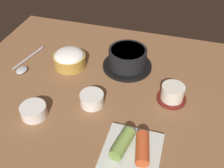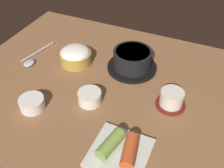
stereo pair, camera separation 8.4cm
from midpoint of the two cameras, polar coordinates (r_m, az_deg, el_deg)
dining_table at (r=88.88cm, az=2.06°, el=-0.95°), size 100.00×76.00×2.00cm
stone_pot at (r=93.87cm, az=6.96°, el=4.99°), size 17.57×17.57×7.45cm
rice_bowl at (r=96.90cm, az=-5.37°, el=6.05°), size 11.53×11.53×6.37cm
tea_cup_with_saucer at (r=82.67cm, az=15.50°, el=-3.25°), size 9.06×9.06×5.48cm
banchan_cup_center at (r=81.23cm, az=-1.86°, el=-2.90°), size 7.29×7.29×3.90cm
kimchi_plate at (r=69.46cm, az=5.28°, el=-14.10°), size 14.78×14.78×4.49cm
side_bowl_near at (r=81.94cm, az=-14.02°, el=-4.11°), size 7.60×7.60×3.58cm
spoon at (r=102.10cm, az=-14.51°, el=5.10°), size 5.67×18.08×1.35cm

